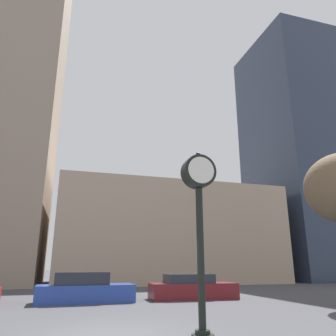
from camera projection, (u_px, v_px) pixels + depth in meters
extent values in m
plane|color=#424247|center=(110.00, 335.00, 8.62)|extent=(200.00, 200.00, 0.00)
cube|color=tan|center=(166.00, 235.00, 34.32)|extent=(21.74, 12.00, 9.32)
cube|color=#2D384C|center=(298.00, 153.00, 42.23)|extent=(10.13, 12.00, 31.14)
cylinder|color=black|center=(203.00, 332.00, 8.13)|extent=(0.38, 0.38, 0.10)
cylinder|color=black|center=(201.00, 255.00, 8.65)|extent=(0.19, 0.19, 3.62)
cylinder|color=black|center=(198.00, 172.00, 9.29)|extent=(0.93, 0.42, 0.93)
cylinder|color=white|center=(201.00, 170.00, 9.09)|extent=(0.77, 0.02, 0.77)
cylinder|color=white|center=(196.00, 174.00, 9.49)|extent=(0.77, 0.02, 0.77)
sphere|color=black|center=(198.00, 154.00, 9.44)|extent=(0.12, 0.12, 0.12)
cube|color=#28429E|center=(85.00, 294.00, 15.87)|extent=(4.67, 1.96, 0.83)
cube|color=#232833|center=(82.00, 278.00, 16.00)|extent=(2.59, 1.67, 0.59)
cube|color=maroon|center=(193.00, 291.00, 17.48)|extent=(4.67, 1.89, 0.81)
cube|color=#232833|center=(189.00, 278.00, 17.60)|extent=(2.59, 1.60, 0.46)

